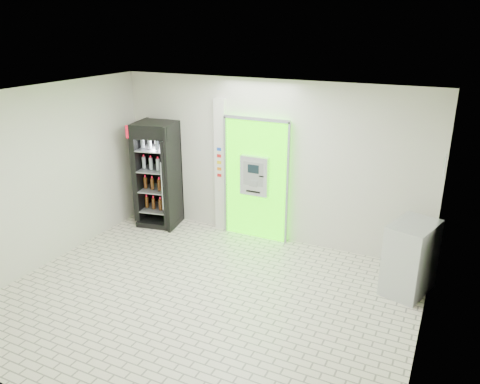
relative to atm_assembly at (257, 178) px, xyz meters
The scene contains 7 objects.
ground 2.69m from the atm_assembly, 85.26° to the right, with size 6.00×6.00×0.00m, color beige.
room_shell 2.51m from the atm_assembly, 85.26° to the right, with size 6.00×6.00×6.00m.
atm_assembly is the anchor object (origin of this frame).
pillar 0.79m from the atm_assembly, behind, with size 0.22×0.11×2.60m.
beverage_cooler 2.05m from the atm_assembly, behind, with size 0.91×0.86×2.11m.
steel_cabinet 3.08m from the atm_assembly, 15.46° to the right, with size 0.79×0.97×1.13m.
exit_sign 3.48m from the atm_assembly, 17.65° to the right, with size 0.02×0.22×0.26m.
Camera 1 is at (3.12, -5.19, 3.91)m, focal length 35.00 mm.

